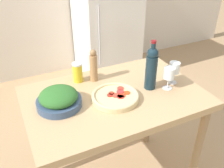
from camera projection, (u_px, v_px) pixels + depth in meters
The scene contains 9 objects.
refrigerator at pixel (107, 18), 3.28m from camera, with size 0.75×0.73×1.64m.
prep_counter at pixel (114, 109), 1.67m from camera, with size 1.14×0.75×0.90m.
wine_bottle at pixel (151, 67), 1.60m from camera, with size 0.08×0.08×0.34m.
wine_glass_near at pixel (169, 74), 1.62m from camera, with size 0.07×0.07×0.16m.
wine_glass_far at pixel (174, 69), 1.68m from camera, with size 0.07×0.07×0.16m.
pepper_mill at pixel (93, 66), 1.71m from camera, with size 0.05×0.05×0.23m.
salad_bowl at pixel (59, 99), 1.48m from camera, with size 0.27×0.27×0.12m.
homemade_pizza at pixel (115, 97), 1.56m from camera, with size 0.30×0.30×0.04m.
salt_canister at pixel (78, 72), 1.72m from camera, with size 0.07×0.07×0.14m.
Camera 1 is at (-0.59, -1.20, 1.81)m, focal length 40.00 mm.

